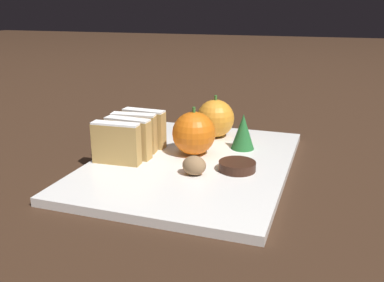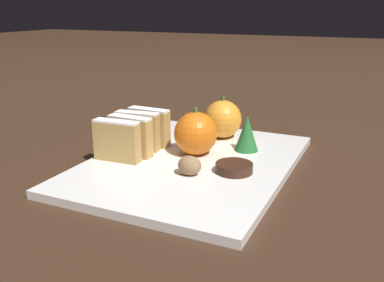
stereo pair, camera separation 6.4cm
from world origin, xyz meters
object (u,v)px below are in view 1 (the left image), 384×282
orange_near (194,133)px  chocolate_cookie (237,166)px  orange_far (216,118)px  walnut (194,165)px

orange_near → chocolate_cookie: orange_near is taller
orange_far → walnut: (0.02, -0.18, -0.02)m
orange_near → chocolate_cookie: bearing=-30.3°
chocolate_cookie → orange_near: bearing=149.7°
orange_near → orange_far: size_ratio=1.01×
orange_far → orange_near: bearing=-94.2°
walnut → chocolate_cookie: 0.06m
orange_far → walnut: orange_far is taller
orange_far → walnut: bearing=-83.5°
orange_far → chocolate_cookie: size_ratio=1.42×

